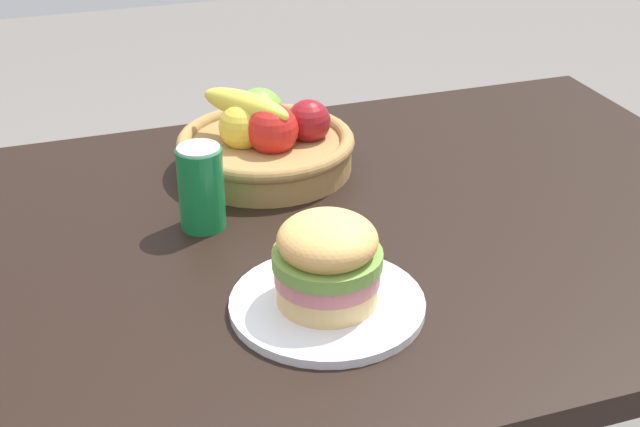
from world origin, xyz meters
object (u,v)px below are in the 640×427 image
Objects in this scene: sandwich at (327,260)px; soda_can at (201,187)px; plate at (327,304)px; fruit_basket at (266,142)px.

sandwich is 1.08× the size of soda_can.
plate is 1.95× the size of soda_can.
sandwich reaches higher than plate.
soda_can is (-0.10, 0.26, -0.01)m from sandwich.
soda_can is at bearing -131.62° from fruit_basket.
soda_can reaches higher than plate.
soda_can is at bearing 111.69° from plate.
sandwich is 0.28m from soda_can.
soda_can is at bearing 111.69° from sandwich.
sandwich reaches higher than soda_can.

